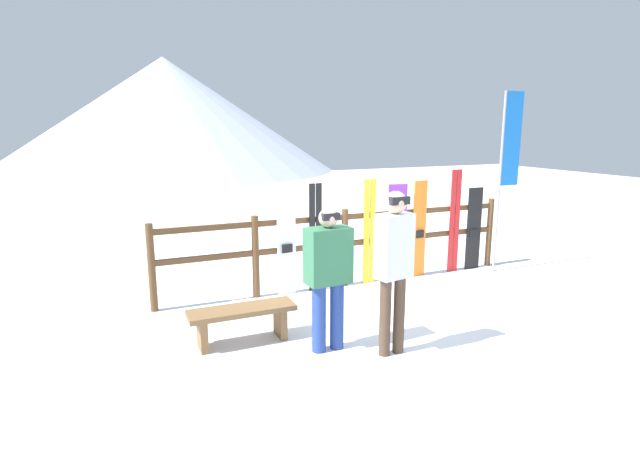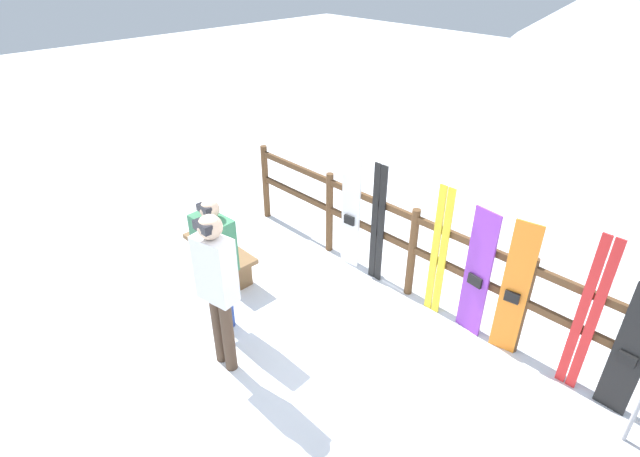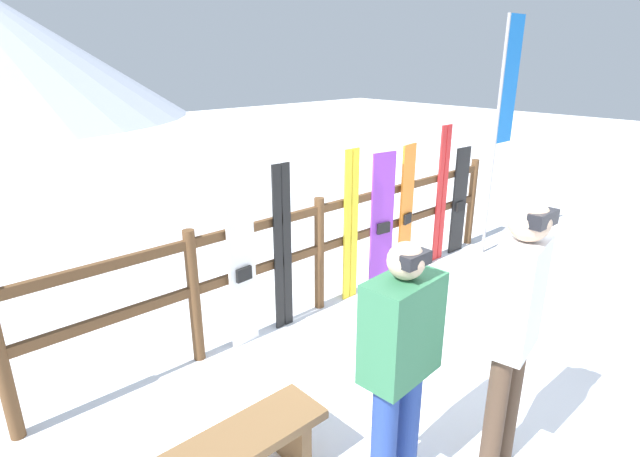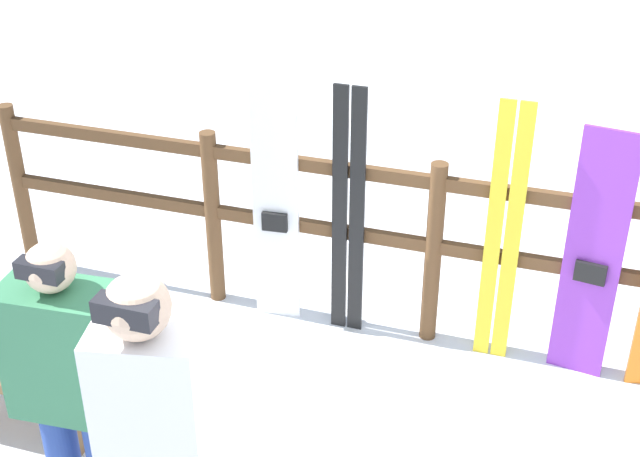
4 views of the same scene
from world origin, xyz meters
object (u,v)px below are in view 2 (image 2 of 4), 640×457
(bench, at_px, (220,253))
(ski_pair_red, at_px, (587,316))
(person_white, at_px, (217,282))
(snowboard_orange, at_px, (515,290))
(snowboard_black_stripe, at_px, (630,353))
(ski_pair_black, at_px, (378,224))
(person_plaid_green, at_px, (215,256))
(snowboard_white, at_px, (351,215))
(ski_pair_yellow, at_px, (439,252))
(snowboard_purple, at_px, (477,274))

(bench, height_order, ski_pair_red, ski_pair_red)
(person_white, bearing_deg, bench, 147.41)
(snowboard_orange, distance_m, snowboard_black_stripe, 1.11)
(ski_pair_black, distance_m, snowboard_black_stripe, 2.93)
(person_plaid_green, distance_m, snowboard_white, 1.94)
(bench, height_order, person_white, person_white)
(person_white, xyz_separation_m, ski_pair_black, (0.08, 2.29, -0.25))
(bench, relative_size, person_plaid_green, 0.76)
(ski_pair_yellow, relative_size, ski_pair_red, 0.95)
(ski_pair_yellow, bearing_deg, bench, -149.77)
(person_plaid_green, bearing_deg, ski_pair_yellow, 50.91)
(person_white, xyz_separation_m, ski_pair_red, (2.59, 2.29, -0.20))
(bench, height_order, snowboard_white, snowboard_white)
(person_plaid_green, distance_m, snowboard_purple, 2.82)
(snowboard_purple, height_order, snowboard_black_stripe, snowboard_purple)
(bench, xyz_separation_m, snowboard_purple, (2.88, 1.38, 0.45))
(snowboard_white, bearing_deg, ski_pair_black, 0.43)
(snowboard_black_stripe, bearing_deg, bench, -162.56)
(ski_pair_black, distance_m, ski_pair_red, 2.51)
(ski_pair_yellow, height_order, snowboard_orange, ski_pair_yellow)
(snowboard_white, bearing_deg, snowboard_black_stripe, -0.00)
(person_white, xyz_separation_m, snowboard_white, (-0.38, 2.28, -0.29))
(bench, relative_size, person_white, 0.68)
(snowboard_orange, xyz_separation_m, ski_pair_red, (0.70, 0.00, 0.08))
(snowboard_orange, bearing_deg, person_white, -129.65)
(ski_pair_red, bearing_deg, snowboard_black_stripe, -0.48)
(snowboard_white, xyz_separation_m, ski_pair_red, (2.97, 0.00, 0.09))
(person_plaid_green, distance_m, person_white, 0.71)
(person_plaid_green, bearing_deg, snowboard_white, 83.71)
(snowboard_purple, bearing_deg, bench, -154.29)
(snowboard_purple, height_order, snowboard_orange, snowboard_orange)
(person_white, bearing_deg, person_plaid_green, 148.52)
(ski_pair_black, height_order, snowboard_purple, ski_pair_black)
(person_white, xyz_separation_m, snowboard_purple, (1.47, 2.28, -0.29))
(ski_pair_black, distance_m, snowboard_purple, 1.39)
(bench, height_order, ski_pair_yellow, ski_pair_yellow)
(bench, distance_m, snowboard_orange, 3.61)
(person_plaid_green, relative_size, ski_pair_black, 0.98)
(snowboard_white, bearing_deg, ski_pair_yellow, 0.14)
(person_plaid_green, distance_m, ski_pair_yellow, 2.48)
(person_white, bearing_deg, ski_pair_black, 88.11)
(ski_pair_black, bearing_deg, snowboard_orange, -0.11)
(snowboard_purple, bearing_deg, snowboard_white, 180.00)
(ski_pair_yellow, height_order, ski_pair_red, ski_pair_red)
(ski_pair_yellow, relative_size, snowboard_black_stripe, 1.16)
(snowboard_white, distance_m, snowboard_orange, 2.27)
(snowboard_black_stripe, bearing_deg, person_plaid_green, -151.83)
(ski_pair_yellow, distance_m, snowboard_purple, 0.50)
(snowboard_purple, relative_size, snowboard_orange, 0.98)
(person_plaid_green, distance_m, ski_pair_black, 2.04)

